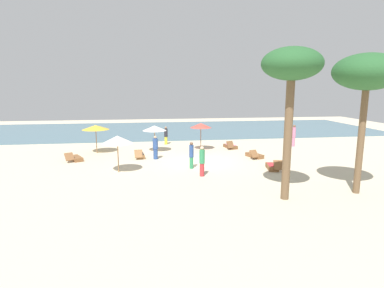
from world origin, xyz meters
TOP-DOWN VIEW (x-y plane):
  - ground_plane at (0.00, 0.00)m, footprint 60.00×60.00m
  - ocean_water at (0.00, 17.00)m, footprint 48.00×16.00m
  - umbrella_0 at (-5.51, -1.88)m, footprint 1.92×1.92m
  - umbrella_1 at (-7.74, 4.26)m, footprint 2.11×2.11m
  - umbrella_2 at (-3.10, 4.15)m, footprint 1.93×1.93m
  - umbrella_3 at (0.73, 4.28)m, footprint 1.79×1.79m
  - lounger_0 at (-8.88, 1.80)m, footprint 1.31×1.78m
  - lounger_1 at (3.40, 4.71)m, footprint 1.02×1.76m
  - lounger_2 at (4.30, -2.56)m, footprint 0.88×1.74m
  - lounger_3 at (4.28, 0.93)m, footprint 1.17×1.79m
  - lounger_4 at (-4.29, 2.12)m, footprint 0.77×1.73m
  - person_0 at (-3.12, 1.44)m, footprint 0.46×0.46m
  - person_1 at (-0.49, -3.46)m, footprint 0.34×0.34m
  - person_2 at (9.19, 4.76)m, footprint 0.39×0.39m
  - person_3 at (-2.01, 7.34)m, footprint 0.45×0.45m
  - person_4 at (-0.87, -1.60)m, footprint 0.35×0.35m
  - palm_1 at (6.73, -7.52)m, footprint 3.19×3.19m
  - palm_2 at (2.78, -7.84)m, footprint 2.72×2.72m

SIDE VIEW (x-z plane):
  - ground_plane at x=0.00m, z-range 0.00..0.00m
  - ocean_water at x=0.00m, z-range 0.00..0.06m
  - lounger_0 at x=-8.88m, z-range -0.16..0.50m
  - lounger_3 at x=4.28m, z-range -0.17..0.51m
  - lounger_4 at x=-4.29m, z-range -0.18..0.53m
  - lounger_1 at x=3.40m, z-range -0.18..0.54m
  - lounger_2 at x=4.30m, z-range -0.19..0.54m
  - person_3 at x=-2.01m, z-range 0.01..1.66m
  - person_0 at x=-3.12m, z-range 0.00..1.74m
  - person_4 at x=-0.87m, z-range 0.03..1.79m
  - person_1 at x=-0.49m, z-range 0.02..1.84m
  - person_2 at x=9.19m, z-range 0.04..1.98m
  - umbrella_2 at x=-3.10m, z-range 0.87..3.02m
  - umbrella_0 at x=-5.51m, z-range 0.91..3.23m
  - umbrella_1 at x=-7.74m, z-range 0.95..3.21m
  - umbrella_3 at x=0.73m, z-range 0.95..3.23m
  - palm_1 at x=6.73m, z-range 2.46..9.32m
  - palm_2 at x=2.78m, z-range 2.54..9.59m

